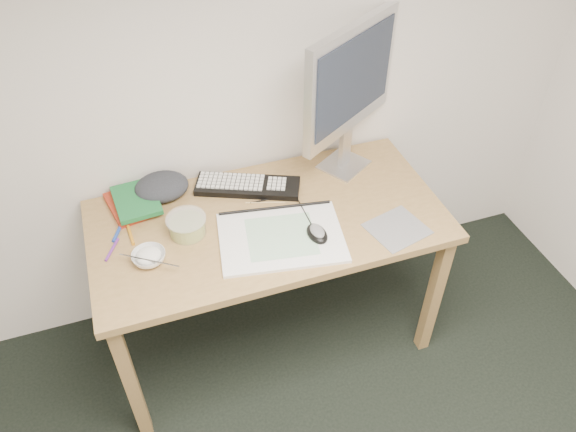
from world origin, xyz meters
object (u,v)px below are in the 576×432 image
object	(u,v)px
monitor	(350,83)
desk	(269,233)
rice_bowl	(149,257)
keyboard	(248,186)
sketchpad	(281,238)

from	to	relation	value
monitor	desk	bearing A→B (deg)	175.74
desk	monitor	bearing A→B (deg)	27.92
monitor	rice_bowl	distance (m)	1.02
keyboard	monitor	size ratio (longest dim) A/B	0.67
sketchpad	monitor	bearing A→B (deg)	50.00
sketchpad	rice_bowl	bearing A→B (deg)	-176.05
rice_bowl	sketchpad	bearing A→B (deg)	-5.40
monitor	rice_bowl	world-z (taller)	monitor
monitor	rice_bowl	size ratio (longest dim) A/B	5.25
desk	rice_bowl	bearing A→B (deg)	-170.44
desk	monitor	world-z (taller)	monitor
sketchpad	keyboard	xyz separation A→B (m)	(-0.04, 0.33, 0.01)
keyboard	sketchpad	bearing A→B (deg)	-59.99
sketchpad	rice_bowl	world-z (taller)	rice_bowl
keyboard	monitor	distance (m)	0.59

